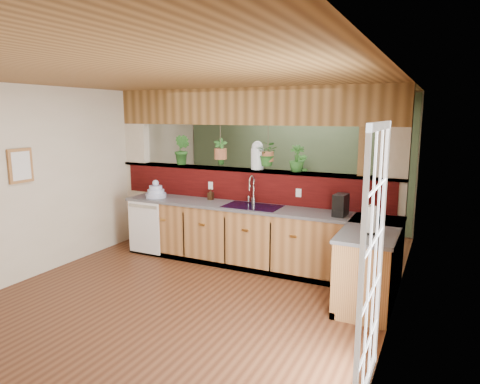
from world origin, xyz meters
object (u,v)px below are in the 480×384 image
at_px(faucet, 252,188).
at_px(shelving_console, 279,202).
at_px(soap_dispenser, 211,194).
at_px(coffee_maker, 340,206).
at_px(paper_towel, 370,220).
at_px(glass_jar, 257,155).
at_px(dish_stack, 156,192).

xyz_separation_m(faucet, shelving_console, (-0.36, 2.12, -0.63)).
height_order(soap_dispenser, coffee_maker, coffee_maker).
bearing_deg(paper_towel, glass_jar, 149.00).
distance_m(glass_jar, shelving_console, 2.22).
distance_m(faucet, soap_dispenser, 0.72).
relative_size(faucet, dish_stack, 1.33).
bearing_deg(faucet, coffee_maker, -8.34).
xyz_separation_m(faucet, dish_stack, (-1.58, -0.23, -0.14)).
bearing_deg(paper_towel, coffee_maker, 124.66).
xyz_separation_m(dish_stack, shelving_console, (1.22, 2.35, -0.49)).
bearing_deg(shelving_console, dish_stack, -125.23).
relative_size(faucet, shelving_console, 0.29).
bearing_deg(dish_stack, faucet, 8.34).
bearing_deg(glass_jar, coffee_maker, -16.85).
xyz_separation_m(dish_stack, glass_jar, (1.56, 0.45, 0.62)).
bearing_deg(coffee_maker, faucet, 176.89).
bearing_deg(glass_jar, soap_dispenser, -162.78).
distance_m(coffee_maker, paper_towel, 0.85).
xyz_separation_m(dish_stack, soap_dispenser, (0.87, 0.23, -0.00)).
height_order(faucet, dish_stack, faucet).
height_order(faucet, shelving_console, faucet).
bearing_deg(faucet, glass_jar, 94.16).
bearing_deg(paper_towel, shelving_console, 126.05).
bearing_deg(paper_towel, faucet, 153.98).
xyz_separation_m(soap_dispenser, shelving_console, (0.35, 2.11, -0.49)).
relative_size(dish_stack, glass_jar, 0.76).
bearing_deg(dish_stack, glass_jar, 15.98).
bearing_deg(paper_towel, soap_dispenser, 160.57).
relative_size(dish_stack, coffee_maker, 1.13).
distance_m(faucet, shelving_console, 2.24).
xyz_separation_m(paper_towel, glass_jar, (-1.85, 1.11, 0.55)).
relative_size(dish_stack, soap_dispenser, 1.91).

